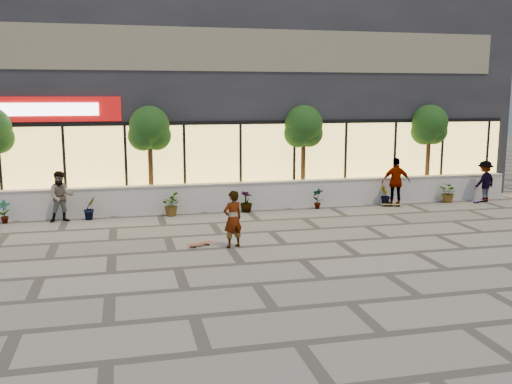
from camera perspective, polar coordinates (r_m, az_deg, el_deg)
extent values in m
plane|color=gray|center=(15.21, 4.61, -6.78)|extent=(80.00, 80.00, 0.00)
cube|color=silver|center=(21.69, -1.03, -0.43)|extent=(22.00, 0.35, 1.00)
cube|color=#B2AFA8|center=(21.60, -1.03, 0.93)|extent=(22.00, 0.42, 0.04)
cube|color=#242429|center=(26.76, -3.58, 9.53)|extent=(24.00, 9.00, 8.50)
cube|color=#FFD366|center=(22.46, -1.57, 3.01)|extent=(23.04, 0.05, 3.00)
cube|color=black|center=(22.31, -1.57, 6.96)|extent=(23.04, 0.08, 0.15)
cube|color=#A80C0C|center=(21.95, -19.94, 7.79)|extent=(5.00, 0.10, 0.90)
cube|color=white|center=(21.88, -19.96, 7.78)|extent=(3.40, 0.06, 0.45)
cube|color=brown|center=(22.38, -1.62, 14.02)|extent=(21.60, 0.05, 1.60)
imported|color=#113611|center=(21.07, -23.92, -1.82)|extent=(0.43, 0.29, 0.81)
imported|color=#113611|center=(20.73, -16.29, -1.56)|extent=(0.57, 0.57, 0.81)
imported|color=#113611|center=(20.75, -8.56, -1.26)|extent=(0.68, 0.77, 0.81)
imported|color=#113611|center=(21.16, -0.98, -0.95)|extent=(0.64, 0.64, 0.81)
imported|color=#113611|center=(21.91, 6.19, -0.63)|extent=(0.46, 0.35, 0.81)
imported|color=#113611|center=(22.99, 12.79, -0.33)|extent=(0.55, 0.57, 0.81)
imported|color=#113611|center=(24.34, 18.73, -0.06)|extent=(0.77, 0.84, 0.81)
cylinder|color=#4D311B|center=(21.76, -10.49, 2.43)|extent=(0.18, 0.18, 3.24)
sphere|color=#113611|center=(21.63, -10.61, 6.50)|extent=(1.50, 1.50, 1.50)
sphere|color=#113611|center=(21.59, -11.24, 5.52)|extent=(1.10, 1.10, 1.10)
sphere|color=#113611|center=(21.71, -9.93, 5.58)|extent=(1.10, 1.10, 1.10)
cylinder|color=#4D311B|center=(22.84, 4.74, 2.89)|extent=(0.18, 0.18, 3.24)
sphere|color=#113611|center=(22.71, 4.79, 6.77)|extent=(1.50, 1.50, 1.50)
sphere|color=#113611|center=(22.61, 4.21, 5.85)|extent=(1.10, 1.10, 1.10)
sphere|color=#113611|center=(22.86, 5.34, 5.88)|extent=(1.10, 1.10, 1.10)
cylinder|color=#4D311B|center=(25.08, 16.80, 3.12)|extent=(0.18, 0.18, 3.24)
sphere|color=#113611|center=(24.96, 16.97, 6.65)|extent=(1.50, 1.50, 1.50)
sphere|color=#113611|center=(24.82, 16.48, 5.82)|extent=(1.10, 1.10, 1.10)
sphere|color=#113611|center=(25.15, 17.37, 5.82)|extent=(1.10, 1.10, 1.10)
imported|color=white|center=(16.20, -2.34, -2.73)|extent=(0.70, 0.59, 1.65)
imported|color=tan|center=(20.57, -18.90, -0.44)|extent=(0.94, 0.78, 1.76)
imported|color=silver|center=(22.93, 13.83, 0.98)|extent=(1.19, 0.70, 1.90)
imported|color=#95361B|center=(24.97, 21.89, 1.00)|extent=(1.23, 0.95, 1.68)
cube|color=brown|center=(16.53, -5.62, -5.15)|extent=(0.77, 0.48, 0.02)
cylinder|color=black|center=(16.72, -5.06, -5.17)|extent=(0.06, 0.05, 0.05)
cylinder|color=black|center=(16.61, -4.81, -5.27)|extent=(0.06, 0.05, 0.05)
cylinder|color=black|center=(16.49, -6.43, -5.41)|extent=(0.06, 0.05, 0.05)
cylinder|color=black|center=(16.37, -6.18, -5.51)|extent=(0.06, 0.05, 0.05)
cube|color=olive|center=(22.89, 13.38, -1.21)|extent=(0.82, 0.40, 0.02)
cylinder|color=black|center=(23.02, 13.93, -1.32)|extent=(0.06, 0.04, 0.06)
cylinder|color=black|center=(22.88, 14.01, -1.39)|extent=(0.06, 0.04, 0.06)
cylinder|color=black|center=(22.92, 12.74, -1.32)|extent=(0.06, 0.04, 0.06)
cylinder|color=black|center=(22.78, 12.81, -1.39)|extent=(0.06, 0.04, 0.06)
cube|color=#625399|center=(24.87, 21.47, -0.76)|extent=(0.83, 0.54, 0.02)
cylinder|color=black|center=(25.14, 21.61, -0.81)|extent=(0.07, 0.05, 0.06)
cylinder|color=black|center=(25.07, 21.90, -0.85)|extent=(0.07, 0.05, 0.06)
cylinder|color=black|center=(24.70, 21.02, -0.94)|extent=(0.07, 0.05, 0.06)
cylinder|color=black|center=(24.63, 21.32, -0.99)|extent=(0.07, 0.05, 0.06)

